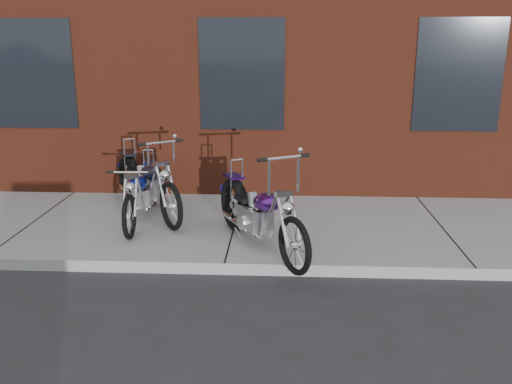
{
  "coord_description": "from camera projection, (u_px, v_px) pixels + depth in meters",
  "views": [
    {
      "loc": [
        0.69,
        -6.04,
        2.77
      ],
      "look_at": [
        0.34,
        0.8,
        0.83
      ],
      "focal_mm": 38.0,
      "sensor_mm": 36.0,
      "label": 1
    }
  ],
  "objects": [
    {
      "name": "ground",
      "position": [
        225.0,
        275.0,
        6.59
      ],
      "size": [
        120.0,
        120.0,
        0.0
      ],
      "primitive_type": "plane",
      "color": "#252526",
      "rests_on": "ground"
    },
    {
      "name": "chopper_third",
      "position": [
        147.0,
        186.0,
        8.34
      ],
      "size": [
        1.5,
        2.05,
        1.24
      ],
      "rotation": [
        0.0,
        0.0,
        -0.96
      ],
      "color": "black",
      "rests_on": "sidewalk"
    },
    {
      "name": "chopper_blue",
      "position": [
        142.0,
        194.0,
        8.05
      ],
      "size": [
        0.53,
        2.16,
        0.94
      ],
      "rotation": [
        0.0,
        0.0,
        -1.53
      ],
      "color": "black",
      "rests_on": "sidewalk"
    },
    {
      "name": "sidewalk",
      "position": [
        235.0,
        228.0,
        8.01
      ],
      "size": [
        22.0,
        3.0,
        0.15
      ],
      "primitive_type": "cube",
      "color": "gray",
      "rests_on": "ground"
    },
    {
      "name": "chopper_purple",
      "position": [
        259.0,
        216.0,
        6.92
      ],
      "size": [
        1.26,
        2.14,
        1.34
      ],
      "rotation": [
        0.0,
        0.0,
        -1.06
      ],
      "color": "black",
      "rests_on": "sidewalk"
    }
  ]
}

